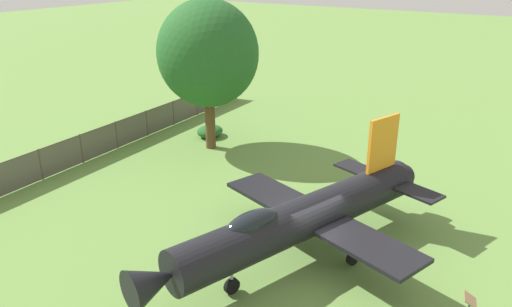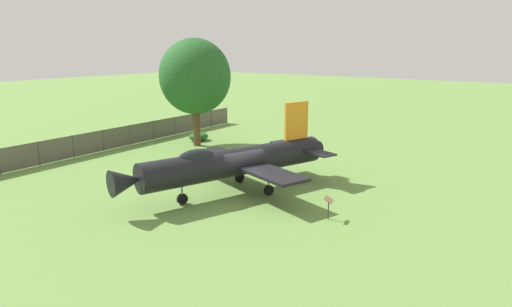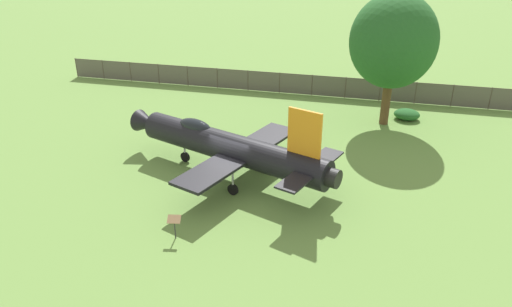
% 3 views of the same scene
% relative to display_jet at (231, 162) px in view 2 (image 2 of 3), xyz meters
% --- Properties ---
extents(ground_plane, '(200.00, 200.00, 0.00)m').
position_rel_display_jet_xyz_m(ground_plane, '(0.12, 0.35, -1.86)').
color(ground_plane, '#668E42').
extents(display_jet, '(9.36, 13.35, 4.96)m').
position_rel_display_jet_xyz_m(display_jet, '(0.00, 0.00, 0.00)').
color(display_jet, black).
rests_on(display_jet, ground_plane).
extents(shade_tree, '(6.06, 5.80, 9.02)m').
position_rel_display_jet_xyz_m(shade_tree, '(-10.50, 8.16, 3.99)').
color(shade_tree, brown).
rests_on(shade_tree, ground_plane).
extents(perimeter_fence, '(1.41, 38.22, 1.76)m').
position_rel_display_jet_xyz_m(perimeter_fence, '(-15.09, -0.59, -0.93)').
color(perimeter_fence, '#4C4238').
rests_on(perimeter_fence, ground_plane).
extents(shrub_near_fence, '(1.62, 1.84, 0.74)m').
position_rel_display_jet_xyz_m(shrub_near_fence, '(-11.80, 9.73, -1.49)').
color(shrub_near_fence, '#235B26').
rests_on(shrub_near_fence, ground_plane).
extents(info_plaque, '(0.52, 0.67, 1.14)m').
position_rel_display_jet_xyz_m(info_plaque, '(6.33, -0.28, -1.00)').
color(info_plaque, '#333333').
rests_on(info_plaque, ground_plane).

